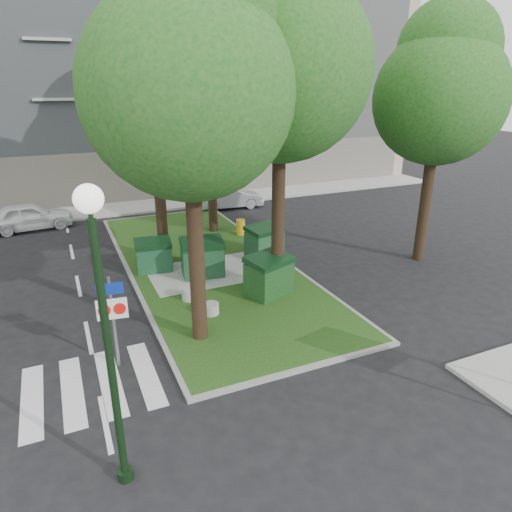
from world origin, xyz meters
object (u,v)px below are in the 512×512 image
bollard_right (263,290)px  bollard_mid (190,293)px  tree_median_near_left (190,72)px  bollard_left (211,309)px  street_lamp (104,312)px  car_white (29,216)px  tree_median_far (209,52)px  litter_bin (241,227)px  tree_median_mid (153,85)px  dumpster_b (202,258)px  tree_street_right (442,85)px  traffic_sign_pole (112,310)px  tree_median_near_right (283,50)px  dumpster_c (269,275)px  dumpster_d (264,241)px  dumpster_a (154,256)px  car_silver (229,198)px

bollard_right → bollard_mid: 2.52m
tree_median_near_left → bollard_left: bearing=59.9°
street_lamp → car_white: (-1.85, 18.04, -2.88)m
tree_median_far → litter_bin: size_ratio=15.84×
tree_median_mid → bollard_left: (0.16, -5.36, -6.68)m
dumpster_b → bollard_right: size_ratio=3.13×
bollard_right → litter_bin: bearing=74.3°
tree_street_right → bollard_mid: bearing=-179.7°
bollard_left → traffic_sign_pole: 3.74m
tree_median_near_right → traffic_sign_pole: 9.03m
tree_median_far → tree_street_right: tree_median_far is taller
dumpster_c → tree_street_right: bearing=-15.5°
tree_median_far → car_white: bearing=153.3°
car_white → tree_median_mid: bearing=-149.8°
tree_median_near_left → traffic_sign_pole: tree_median_near_left is taller
dumpster_d → street_lamp: bearing=-143.0°
tree_street_right → dumpster_a: bearing=164.4°
litter_bin → tree_median_mid: bearing=-156.5°
tree_median_mid → street_lamp: size_ratio=1.75×
street_lamp → car_white: street_lamp is taller
tree_median_far → bollard_right: tree_median_far is taller
dumpster_c → car_silver: dumpster_c is taller
dumpster_a → car_silver: (6.27, 8.10, -0.09)m
tree_median_near_left → dumpster_d: (4.41, 5.15, -6.54)m
bollard_left → bollard_mid: 1.34m
dumpster_c → tree_median_far: bearing=63.4°
tree_median_mid → dumpster_c: size_ratio=5.36×
tree_street_right → bollard_left: (-9.84, -1.36, -6.68)m
tree_median_mid → dumpster_b: (0.89, -2.25, -6.15)m
tree_median_far → dumpster_d: bearing=-80.7°
dumpster_a → dumpster_d: 4.63m
tree_median_near_left → car_white: size_ratio=2.56×
tree_street_right → car_white: 19.99m
tree_median_near_right → bollard_mid: size_ratio=19.59×
tree_median_near_right → tree_street_right: bearing=4.1°
bollard_mid → tree_median_near_right: bearing=-8.0°
dumpster_b → litter_bin: dumpster_b is taller
dumpster_c → bollard_left: dumpster_c is taller
street_lamp → tree_median_mid: bearing=72.4°
dumpster_d → street_lamp: size_ratio=0.30×
bollard_right → bollard_mid: size_ratio=0.95×
dumpster_a → street_lamp: (-2.71, -9.78, 2.85)m
dumpster_b → bollard_left: dumpster_b is taller
tree_median_near_right → tree_median_far: 7.51m
car_silver → tree_median_mid: bearing=147.0°
dumpster_b → bollard_left: 3.24m
dumpster_b → car_white: size_ratio=0.42×
bollard_left → traffic_sign_pole: traffic_sign_pole is taller
litter_bin → tree_median_near_left: bearing=-119.1°
bollard_mid → traffic_sign_pole: traffic_sign_pole is taller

